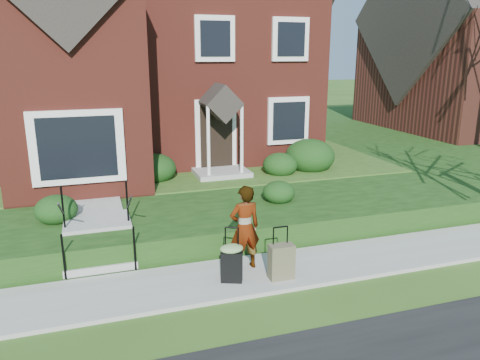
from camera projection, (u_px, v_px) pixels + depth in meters
name	position (u px, v px, depth m)	size (l,w,h in m)	color
ground	(238.00, 279.00, 9.01)	(120.00, 120.00, 0.00)	#2D5119
sidewalk	(238.00, 277.00, 9.00)	(60.00, 1.60, 0.08)	#9E9B93
terrace	(249.00, 146.00, 20.12)	(44.00, 20.00, 0.60)	#18360E
walkway	(94.00, 189.00, 12.68)	(1.20, 6.00, 0.06)	#9E9B93
main_house	(149.00, 21.00, 16.37)	(10.40, 10.20, 9.40)	maroon
front_steps	(98.00, 236.00, 9.83)	(1.40, 2.02, 1.50)	#9E9B93
foundation_shrubs	(216.00, 165.00, 13.55)	(9.43, 3.99, 1.10)	black
woman	(245.00, 227.00, 9.08)	(0.62, 0.41, 1.69)	#999999
suitcase_black	(232.00, 261.00, 8.64)	(0.54, 0.49, 1.06)	black
suitcase_olive	(281.00, 261.00, 8.78)	(0.47, 0.27, 1.01)	brown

